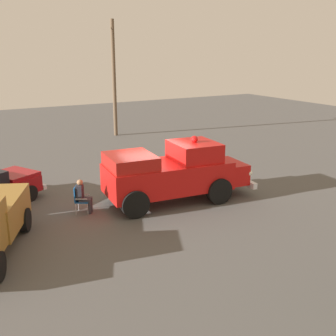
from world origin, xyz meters
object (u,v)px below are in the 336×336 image
(spectator_seated, at_px, (83,195))
(traffic_cone, at_px, (207,174))
(vintage_fire_truck, at_px, (173,172))
(lawn_chair_near_truck, at_px, (79,198))
(utility_pole, at_px, (114,77))

(spectator_seated, height_order, traffic_cone, spectator_seated)
(traffic_cone, bearing_deg, vintage_fire_truck, 29.51)
(lawn_chair_near_truck, xyz_separation_m, utility_pole, (-6.72, -12.71, 3.45))
(spectator_seated, bearing_deg, utility_pole, -117.33)
(vintage_fire_truck, relative_size, lawn_chair_near_truck, 6.00)
(utility_pole, bearing_deg, traffic_cone, 88.22)
(vintage_fire_truck, distance_m, lawn_chair_near_truck, 3.77)
(utility_pole, bearing_deg, spectator_seated, 62.67)
(spectator_seated, bearing_deg, traffic_cone, -171.31)
(traffic_cone, bearing_deg, spectator_seated, 8.69)
(utility_pole, distance_m, traffic_cone, 12.41)
(vintage_fire_truck, distance_m, spectator_seated, 3.63)
(vintage_fire_truck, relative_size, spectator_seated, 4.74)
(spectator_seated, distance_m, traffic_cone, 6.32)
(vintage_fire_truck, xyz_separation_m, lawn_chair_near_truck, (3.66, -0.64, -0.61))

